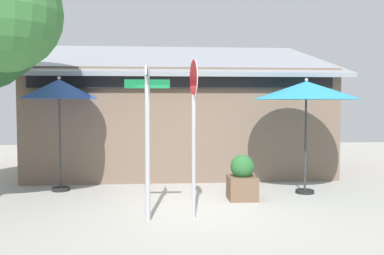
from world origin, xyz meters
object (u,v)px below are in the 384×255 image
(patio_umbrella_royal_blue_left, at_px, (59,90))
(stop_sign, at_px, (194,109))
(sidewalk_planter, at_px, (242,179))
(patio_umbrella_teal_center, at_px, (306,91))
(street_sign_post, at_px, (147,127))

(patio_umbrella_royal_blue_left, bearing_deg, stop_sign, -41.74)
(patio_umbrella_royal_blue_left, height_order, sidewalk_planter, patio_umbrella_royal_blue_left)
(patio_umbrella_royal_blue_left, relative_size, patio_umbrella_teal_center, 1.02)
(street_sign_post, relative_size, stop_sign, 0.95)
(patio_umbrella_royal_blue_left, xyz_separation_m, patio_umbrella_teal_center, (5.95, -0.76, -0.03))
(street_sign_post, bearing_deg, stop_sign, 11.12)
(stop_sign, height_order, sidewalk_planter, stop_sign)
(stop_sign, xyz_separation_m, patio_umbrella_teal_center, (2.87, 1.99, 0.40))
(patio_umbrella_royal_blue_left, relative_size, sidewalk_planter, 2.78)
(stop_sign, bearing_deg, sidewalk_planter, 49.63)
(street_sign_post, bearing_deg, patio_umbrella_royal_blue_left, 127.29)
(street_sign_post, relative_size, patio_umbrella_royal_blue_left, 1.00)
(street_sign_post, xyz_separation_m, patio_umbrella_teal_center, (3.73, 2.16, 0.73))
(patio_umbrella_teal_center, bearing_deg, street_sign_post, -149.93)
(patio_umbrella_teal_center, height_order, sidewalk_planter, patio_umbrella_teal_center)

